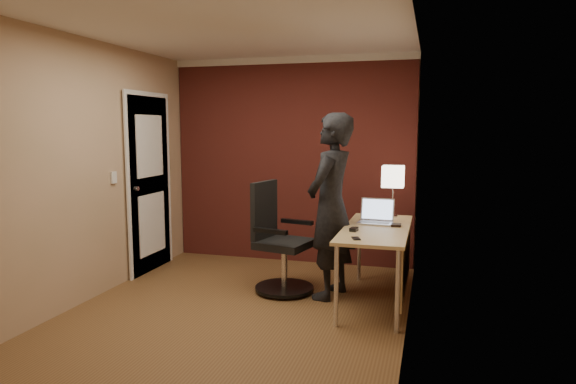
# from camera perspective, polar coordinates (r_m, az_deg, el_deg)

# --- Properties ---
(room) EXTENTS (4.00, 4.00, 4.00)m
(room) POSITION_cam_1_polar(r_m,az_deg,el_deg) (5.98, -3.18, 4.38)
(room) COLOR brown
(room) RESTS_ON ground
(desk) EXTENTS (0.60, 1.50, 0.73)m
(desk) POSITION_cam_1_polar(r_m,az_deg,el_deg) (4.91, 10.62, -5.39)
(desk) COLOR tan
(desk) RESTS_ON ground
(desk_lamp) EXTENTS (0.22, 0.22, 0.54)m
(desk_lamp) POSITION_cam_1_polar(r_m,az_deg,el_deg) (5.44, 11.59, 1.62)
(desk_lamp) COLOR silver
(desk_lamp) RESTS_ON desk
(laptop) EXTENTS (0.35, 0.28, 0.23)m
(laptop) POSITION_cam_1_polar(r_m,az_deg,el_deg) (5.12, 9.78, -2.66)
(laptop) COLOR silver
(laptop) RESTS_ON desk
(mouse) EXTENTS (0.07, 0.11, 0.03)m
(mouse) POSITION_cam_1_polar(r_m,az_deg,el_deg) (4.68, 7.33, -4.14)
(mouse) COLOR black
(mouse) RESTS_ON desk
(phone) EXTENTS (0.09, 0.13, 0.01)m
(phone) POSITION_cam_1_polar(r_m,az_deg,el_deg) (4.37, 7.56, -5.13)
(phone) COLOR black
(phone) RESTS_ON desk
(wallet) EXTENTS (0.09, 0.11, 0.02)m
(wallet) POSITION_cam_1_polar(r_m,az_deg,el_deg) (4.98, 11.94, -3.62)
(wallet) COLOR black
(wallet) RESTS_ON desk
(office_chair) EXTENTS (0.60, 0.67, 1.09)m
(office_chair) POSITION_cam_1_polar(r_m,az_deg,el_deg) (5.21, -1.09, -5.86)
(office_chair) COLOR black
(office_chair) RESTS_ON ground
(person) EXTENTS (0.57, 0.74, 1.80)m
(person) POSITION_cam_1_polar(r_m,az_deg,el_deg) (4.99, 4.77, -1.59)
(person) COLOR black
(person) RESTS_ON ground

